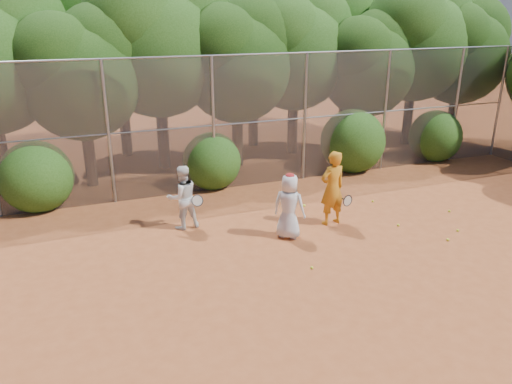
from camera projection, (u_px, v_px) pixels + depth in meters
name	position (u px, v px, depth m)	size (l,w,h in m)	color
ground	(343.00, 273.00, 10.48)	(80.00, 80.00, 0.00)	brown
fence_back	(241.00, 121.00, 14.99)	(20.05, 0.09, 4.03)	gray
tree_2	(81.00, 69.00, 14.61)	(3.99, 3.47, 5.47)	black
tree_3	(158.00, 37.00, 16.06)	(4.89, 4.26, 6.70)	black
tree_4	(238.00, 56.00, 16.59)	(4.19, 3.64, 5.73)	black
tree_5	(296.00, 44.00, 18.04)	(4.51, 3.92, 6.17)	black
tree_6	(369.00, 61.00, 18.20)	(3.86, 3.36, 5.29)	black
tree_7	(417.00, 35.00, 19.30)	(4.77, 4.14, 6.53)	black
tree_8	(462.00, 47.00, 19.87)	(4.25, 3.70, 5.82)	black
tree_10	(118.00, 27.00, 17.57)	(5.15, 4.48, 7.06)	black
tree_11	(254.00, 39.00, 19.07)	(4.64, 4.03, 6.35)	black
tree_12	(349.00, 27.00, 21.00)	(5.02, 4.37, 6.88)	black
bush_0	(36.00, 174.00, 13.63)	(2.00, 2.00, 2.00)	#204812
bush_1	(212.00, 159.00, 15.35)	(1.80, 1.80, 1.80)	#204812
bush_2	(353.00, 138.00, 16.97)	(2.20, 2.20, 2.20)	#204812
bush_3	(435.00, 134.00, 18.20)	(1.90, 1.90, 1.90)	#204812
player_yellow	(332.00, 188.00, 12.60)	(0.88, 0.55, 1.93)	orange
player_teen	(289.00, 206.00, 11.89)	(0.92, 0.90, 1.63)	silver
player_white	(183.00, 197.00, 12.41)	(0.89, 0.75, 1.64)	silver
ball_0	(458.00, 230.00, 12.43)	(0.07, 0.07, 0.07)	#CEDB27
ball_1	(449.00, 211.00, 13.63)	(0.07, 0.07, 0.07)	#CEDB27
ball_2	(448.00, 240.00, 11.93)	(0.07, 0.07, 0.07)	#CEDB27
ball_3	(398.00, 225.00, 12.74)	(0.07, 0.07, 0.07)	#CEDB27
ball_4	(312.00, 268.00, 10.63)	(0.07, 0.07, 0.07)	#CEDB27
ball_5	(373.00, 201.00, 14.33)	(0.07, 0.07, 0.07)	#CEDB27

